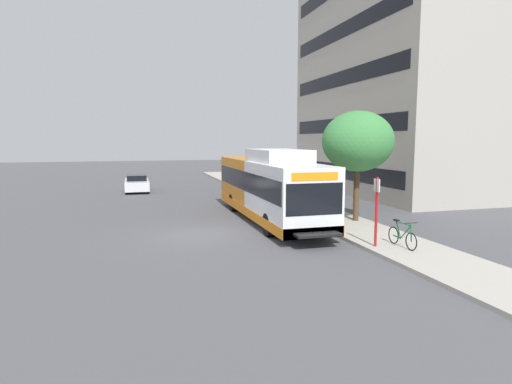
% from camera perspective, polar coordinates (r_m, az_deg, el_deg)
% --- Properties ---
extents(ground_plane, '(120.00, 120.00, 0.00)m').
position_cam_1_polar(ground_plane, '(26.70, -9.95, -2.01)').
color(ground_plane, '#4C4C51').
extents(sidewalk_curb, '(3.00, 56.00, 0.14)m').
position_cam_1_polar(sidewalk_curb, '(26.43, 5.80, -1.87)').
color(sidewalk_curb, '#A8A399').
rests_on(sidewalk_curb, ground).
extents(transit_bus, '(2.58, 12.25, 3.65)m').
position_cam_1_polar(transit_bus, '(21.89, 1.73, 0.63)').
color(transit_bus, white).
rests_on(transit_bus, ground).
extents(bus_stop_sign_pole, '(0.10, 0.36, 2.60)m').
position_cam_1_polar(bus_stop_sign_pole, '(16.59, 15.65, -1.85)').
color(bus_stop_sign_pole, red).
rests_on(bus_stop_sign_pole, sidewalk_curb).
extents(bicycle_parked, '(0.52, 1.76, 1.02)m').
position_cam_1_polar(bicycle_parked, '(16.96, 18.77, -5.51)').
color(bicycle_parked, black).
rests_on(bicycle_parked, sidewalk_curb).
extents(street_tree_near_stop, '(3.45, 3.45, 5.35)m').
position_cam_1_polar(street_tree_near_stop, '(21.54, 13.31, 6.51)').
color(street_tree_near_stop, '#4C3823').
rests_on(street_tree_near_stop, sidewalk_curb).
extents(parked_car_far_lane, '(1.80, 4.50, 1.33)m').
position_cam_1_polar(parked_car_far_lane, '(35.54, -15.49, 1.14)').
color(parked_car_far_lane, silver).
rests_on(parked_car_far_lane, ground).
extents(apartment_tower_backdrop, '(12.49, 17.95, 27.54)m').
position_cam_1_polar(apartment_tower_backdrop, '(37.80, 20.52, 21.35)').
color(apartment_tower_backdrop, '#ADA89E').
rests_on(apartment_tower_backdrop, ground).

